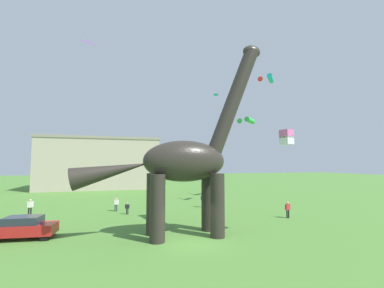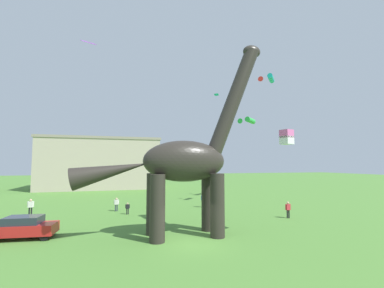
{
  "view_description": "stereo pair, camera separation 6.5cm",
  "coord_description": "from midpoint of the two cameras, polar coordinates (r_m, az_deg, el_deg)",
  "views": [
    {
      "loc": [
        -4.97,
        -16.74,
        5.19
      ],
      "look_at": [
        0.56,
        2.22,
        6.71
      ],
      "focal_mm": 24.49,
      "sensor_mm": 36.0,
      "label": 1
    },
    {
      "loc": [
        -4.91,
        -16.75,
        5.19
      ],
      "look_at": [
        0.56,
        2.22,
        6.71
      ],
      "focal_mm": 24.49,
      "sensor_mm": 36.0,
      "label": 2
    }
  ],
  "objects": [
    {
      "name": "ground_plane",
      "position": [
        18.21,
        0.17,
        -20.95
      ],
      "size": [
        240.0,
        240.0,
        0.0
      ],
      "primitive_type": "plane",
      "color": "#4C7F33"
    },
    {
      "name": "person_strolling_adult",
      "position": [
        27.61,
        20.05,
        -12.97
      ],
      "size": [
        0.58,
        0.26,
        1.56
      ],
      "rotation": [
        0.0,
        0.0,
        0.63
      ],
      "color": "black",
      "rests_on": "ground_plane"
    },
    {
      "name": "kite_far_left",
      "position": [
        20.49,
        19.8,
        1.43
      ],
      "size": [
        0.94,
        0.94,
        1.07
      ],
      "color": "pink"
    },
    {
      "name": "kite_near_high",
      "position": [
        42.34,
        12.0,
        5.01
      ],
      "size": [
        2.92,
        2.96,
        0.84
      ],
      "color": "green"
    },
    {
      "name": "background_building_block",
      "position": [
        60.7,
        -19.25,
        -3.97
      ],
      "size": [
        24.09,
        13.0,
        10.72
      ],
      "color": "#B7A893",
      "rests_on": "ground_plane"
    },
    {
      "name": "kite_near_low",
      "position": [
        21.69,
        -21.7,
        19.9
      ],
      "size": [
        1.2,
        1.02,
        0.37
      ],
      "color": "purple"
    },
    {
      "name": "kite_mid_center",
      "position": [
        36.22,
        16.23,
        13.51
      ],
      "size": [
        2.4,
        2.33,
        0.68
      ],
      "color": "#19B2B7"
    },
    {
      "name": "kite_apex",
      "position": [
        42.75,
        5.2,
        10.65
      ],
      "size": [
        0.85,
        0.81,
        0.91
      ],
      "color": "#19B2B7"
    },
    {
      "name": "parked_sedan_left",
      "position": [
        22.43,
        -32.97,
        -14.97
      ],
      "size": [
        4.37,
        2.23,
        1.55
      ],
      "rotation": [
        0.0,
        0.0,
        -0.11
      ],
      "color": "red",
      "rests_on": "ground_plane"
    },
    {
      "name": "person_vendor_side",
      "position": [
        32.22,
        2.39,
        -11.85
      ],
      "size": [
        0.62,
        0.27,
        1.66
      ],
      "rotation": [
        0.0,
        0.0,
        3.78
      ],
      "color": "black",
      "rests_on": "ground_plane"
    },
    {
      "name": "person_watching_child",
      "position": [
        30.8,
        -16.27,
        -12.24
      ],
      "size": [
        0.55,
        0.24,
        1.47
      ],
      "rotation": [
        0.0,
        0.0,
        2.04
      ],
      "color": "#2D3347",
      "rests_on": "ground_plane"
    },
    {
      "name": "person_photographer",
      "position": [
        28.64,
        -13.98,
        -13.23
      ],
      "size": [
        0.45,
        0.2,
        1.19
      ],
      "rotation": [
        0.0,
        0.0,
        3.81
      ],
      "color": "black",
      "rests_on": "ground_plane"
    },
    {
      "name": "person_near_flyer",
      "position": [
        31.74,
        -31.85,
        -11.32
      ],
      "size": [
        0.62,
        0.27,
        1.65
      ],
      "rotation": [
        0.0,
        0.0,
        1.36
      ],
      "color": "black",
      "rests_on": "ground_plane"
    },
    {
      "name": "dinosaur_sculpture",
      "position": [
        19.37,
        -1.87,
        -3.74
      ],
      "size": [
        14.32,
        3.03,
        14.96
      ],
      "rotation": [
        0.0,
        0.0,
        0.58
      ],
      "color": "#2D2823",
      "rests_on": "ground_plane"
    }
  ]
}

